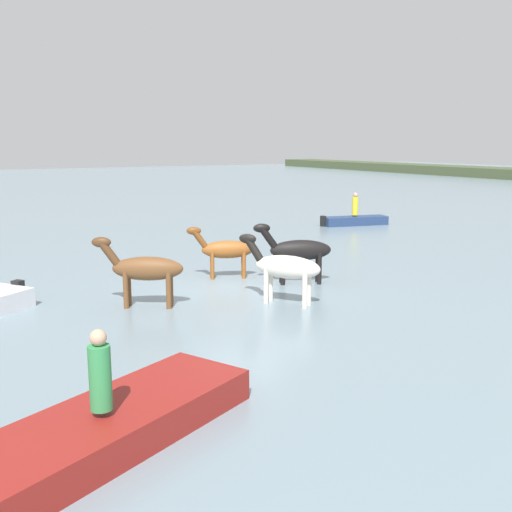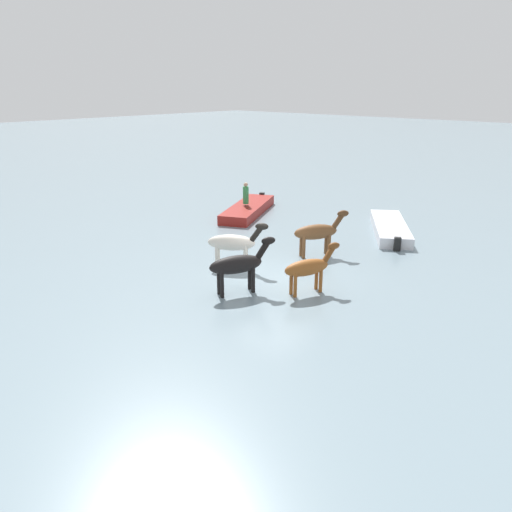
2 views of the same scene
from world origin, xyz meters
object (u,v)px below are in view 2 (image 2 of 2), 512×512
object	(u,v)px
boat_tender_starboard	(248,210)
person_helmsman_aft	(246,194)
horse_rear_stallion	(318,232)
horse_dark_mare	(234,243)
horse_dun_straggler	(238,264)
boat_dinghy_port	(390,230)
horse_gray_outer	(308,267)

from	to	relation	value
boat_tender_starboard	person_helmsman_aft	distance (m)	1.01
horse_rear_stallion	boat_tender_starboard	bearing A→B (deg)	96.22
horse_dark_mare	horse_rear_stallion	bearing A→B (deg)	29.75
horse_dun_straggler	boat_dinghy_port	size ratio (longest dim) A/B	0.46
horse_dun_straggler	boat_dinghy_port	distance (m)	10.29
boat_dinghy_port	horse_gray_outer	bearing A→B (deg)	154.97
horse_gray_outer	boat_tender_starboard	distance (m)	11.42
person_helmsman_aft	horse_gray_outer	bearing A→B (deg)	144.42
horse_dun_straggler	horse_rear_stallion	size ratio (longest dim) A/B	1.04
horse_rear_stallion	boat_dinghy_port	world-z (taller)	horse_rear_stallion
horse_dark_mare	horse_rear_stallion	xyz separation A→B (m)	(-1.59, -3.41, 0.01)
horse_rear_stallion	boat_dinghy_port	size ratio (longest dim) A/B	0.44
horse_gray_outer	boat_tender_starboard	size ratio (longest dim) A/B	0.37
boat_tender_starboard	person_helmsman_aft	xyz separation A→B (m)	(-0.03, 0.22, 0.98)
horse_dun_straggler	horse_rear_stallion	xyz separation A→B (m)	(0.29, -5.08, -0.00)
horse_dun_straggler	boat_tender_starboard	distance (m)	11.21
boat_dinghy_port	person_helmsman_aft	bearing A→B (deg)	70.75
horse_dun_straggler	horse_gray_outer	world-z (taller)	horse_dun_straggler
horse_rear_stallion	boat_dinghy_port	distance (m)	5.28
person_helmsman_aft	boat_tender_starboard	bearing A→B (deg)	-81.77
horse_dun_straggler	boat_dinghy_port	xyz separation A→B (m)	(-0.39, -10.24, -0.87)
boat_tender_starboard	boat_dinghy_port	size ratio (longest dim) A/B	1.10
boat_tender_starboard	boat_dinghy_port	distance (m)	8.00
horse_dun_straggler	person_helmsman_aft	bearing A→B (deg)	66.58
boat_tender_starboard	person_helmsman_aft	world-z (taller)	person_helmsman_aft
boat_tender_starboard	horse_dark_mare	bearing A→B (deg)	13.34
horse_rear_stallion	horse_dark_mare	bearing A→B (deg)	-173.69
horse_dark_mare	boat_tender_starboard	xyz separation A→B (m)	(5.51, -6.72, -0.85)
horse_dun_straggler	horse_gray_outer	distance (m)	2.42
horse_dun_straggler	person_helmsman_aft	size ratio (longest dim) A/B	2.00
horse_dark_mare	person_helmsman_aft	xyz separation A→B (m)	(5.47, -6.50, 0.13)
horse_dun_straggler	person_helmsman_aft	distance (m)	10.99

